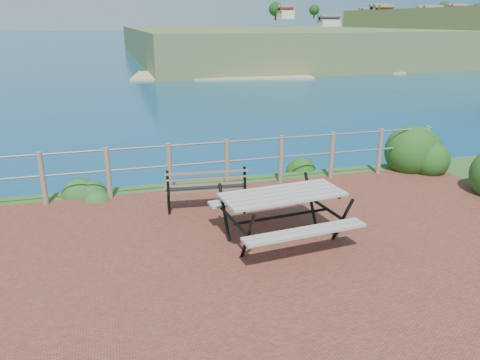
{
  "coord_description": "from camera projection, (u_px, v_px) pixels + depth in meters",
  "views": [
    {
      "loc": [
        -2.16,
        -5.34,
        3.23
      ],
      "look_at": [
        -0.21,
        1.66,
        0.75
      ],
      "focal_mm": 35.0,
      "sensor_mm": 36.0,
      "label": 1
    }
  ],
  "objects": [
    {
      "name": "park_bench",
      "position": [
        206.0,
        181.0,
        8.26
      ],
      "size": [
        1.47,
        0.49,
        0.81
      ],
      "rotation": [
        0.0,
        0.0,
        -0.09
      ],
      "color": "brown",
      "rests_on": "ground"
    },
    {
      "name": "shrub_lip_west",
      "position": [
        85.0,
        197.0,
        9.03
      ],
      "size": [
        0.77,
        0.77,
        0.52
      ],
      "primitive_type": "ellipsoid",
      "color": "#214D1D",
      "rests_on": "ground"
    },
    {
      "name": "safety_railing",
      "position": [
        227.0,
        161.0,
        9.33
      ],
      "size": [
        9.4,
        0.1,
        1.0
      ],
      "color": "#6B5B4C",
      "rests_on": "ground"
    },
    {
      "name": "shrub_lip_east",
      "position": [
        305.0,
        168.0,
        10.85
      ],
      "size": [
        0.69,
        0.69,
        0.4
      ],
      "primitive_type": "ellipsoid",
      "color": "#1A4314",
      "rests_on": "ground"
    },
    {
      "name": "shrub_right_edge",
      "position": [
        420.0,
        169.0,
        10.73
      ],
      "size": [
        1.17,
        1.17,
        1.67
      ],
      "primitive_type": "ellipsoid",
      "color": "#1A4314",
      "rests_on": "ground"
    },
    {
      "name": "distant_bay",
      "position": [
        463.0,
        30.0,
        235.72
      ],
      "size": [
        290.0,
        232.36,
        24.0
      ],
      "color": "#455C2E",
      "rests_on": "ground"
    },
    {
      "name": "ocean",
      "position": [
        108.0,
        29.0,
        188.71
      ],
      "size": [
        1200.0,
        1200.0,
        0.0
      ],
      "primitive_type": "plane",
      "color": "navy",
      "rests_on": "ground"
    },
    {
      "name": "ground",
      "position": [
        287.0,
        267.0,
        6.46
      ],
      "size": [
        10.0,
        7.0,
        0.12
      ],
      "primitive_type": "cube",
      "color": "brown",
      "rests_on": "ground"
    },
    {
      "name": "picnic_table",
      "position": [
        282.0,
        212.0,
        7.07
      ],
      "size": [
        1.9,
        1.58,
        0.77
      ],
      "rotation": [
        0.0,
        0.0,
        0.11
      ],
      "color": "#A4A093",
      "rests_on": "ground"
    }
  ]
}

